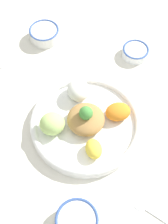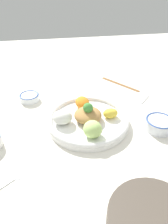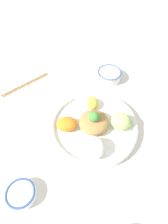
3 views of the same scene
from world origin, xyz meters
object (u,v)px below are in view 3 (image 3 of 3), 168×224
object	(u,v)px
sauce_bowl_red	(109,75)
serving_spoon_main	(68,78)
salad_platter	(94,127)
rice_bowl_blue	(21,194)
chopsticks_pair_near	(25,84)

from	to	relation	value
sauce_bowl_red	serving_spoon_main	distance (m)	0.19
salad_platter	rice_bowl_blue	size ratio (longest dim) A/B	3.64
chopsticks_pair_near	serving_spoon_main	bearing A→B (deg)	-26.16
sauce_bowl_red	rice_bowl_blue	size ratio (longest dim) A/B	1.20
salad_platter	chopsticks_pair_near	distance (m)	0.39
chopsticks_pair_near	serving_spoon_main	distance (m)	0.20
salad_platter	sauce_bowl_red	size ratio (longest dim) A/B	3.03
salad_platter	sauce_bowl_red	distance (m)	0.29
rice_bowl_blue	serving_spoon_main	world-z (taller)	rice_bowl_blue
sauce_bowl_red	rice_bowl_blue	world-z (taller)	sauce_bowl_red
sauce_bowl_red	chopsticks_pair_near	xyz separation A→B (m)	(-0.04, 0.38, -0.02)
rice_bowl_blue	chopsticks_pair_near	distance (m)	0.48
sauce_bowl_red	rice_bowl_blue	xyz separation A→B (m)	(-0.52, 0.30, -0.01)
sauce_bowl_red	chopsticks_pair_near	world-z (taller)	sauce_bowl_red
salad_platter	serving_spoon_main	size ratio (longest dim) A/B	3.12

